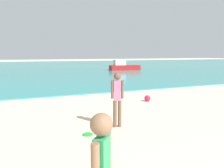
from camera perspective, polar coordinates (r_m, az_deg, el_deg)
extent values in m
cube|color=teal|center=(42.16, -19.09, 4.11)|extent=(160.00, 60.00, 0.06)
cylinder|color=brown|center=(7.06, 1.93, -7.51)|extent=(0.11, 0.11, 0.83)
cylinder|color=brown|center=(7.05, 0.73, -7.53)|extent=(0.11, 0.11, 0.83)
cube|color=pink|center=(6.90, 1.35, -1.67)|extent=(0.22, 0.18, 0.62)
sphere|color=brown|center=(6.84, 1.36, 1.98)|extent=(0.23, 0.23, 0.23)
cylinder|color=brown|center=(6.91, 2.62, -1.38)|extent=(0.08, 0.08, 0.55)
cylinder|color=brown|center=(6.89, 0.07, -1.40)|extent=(0.08, 0.08, 0.55)
cylinder|color=green|center=(6.53, -6.16, -12.52)|extent=(0.29, 0.29, 0.03)
cube|color=#2DA35B|center=(2.38, -2.62, -20.31)|extent=(0.22, 0.22, 0.62)
sphere|color=#936B4C|center=(2.20, -2.69, -10.15)|extent=(0.22, 0.22, 0.22)
cylinder|color=#936B4C|center=(2.49, -1.23, -18.06)|extent=(0.08, 0.08, 0.55)
cube|color=red|center=(31.44, 3.23, 4.15)|extent=(4.32, 1.73, 0.67)
cube|color=silver|center=(31.14, 1.94, 5.45)|extent=(1.60, 1.08, 0.76)
sphere|color=#E51E4C|center=(10.99, 8.90, -3.57)|extent=(0.29, 0.29, 0.29)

